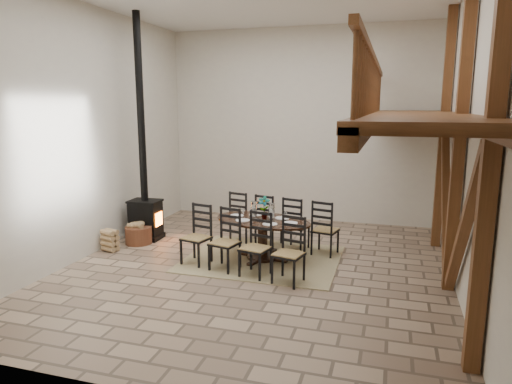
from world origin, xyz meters
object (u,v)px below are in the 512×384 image
(dining_table, at_px, (263,240))
(log_stack, at_px, (110,240))
(wood_stove, at_px, (144,191))
(log_basket, at_px, (139,234))

(dining_table, bearing_deg, log_stack, -159.49)
(log_stack, bearing_deg, dining_table, 7.74)
(dining_table, xyz_separation_m, log_stack, (-3.22, -0.44, -0.17))
(dining_table, height_order, log_stack, dining_table)
(dining_table, distance_m, wood_stove, 3.10)
(wood_stove, height_order, log_basket, wood_stove)
(log_basket, distance_m, log_stack, 0.72)
(log_stack, bearing_deg, log_basket, 66.37)
(dining_table, height_order, log_basket, dining_table)
(dining_table, bearing_deg, log_basket, -171.52)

